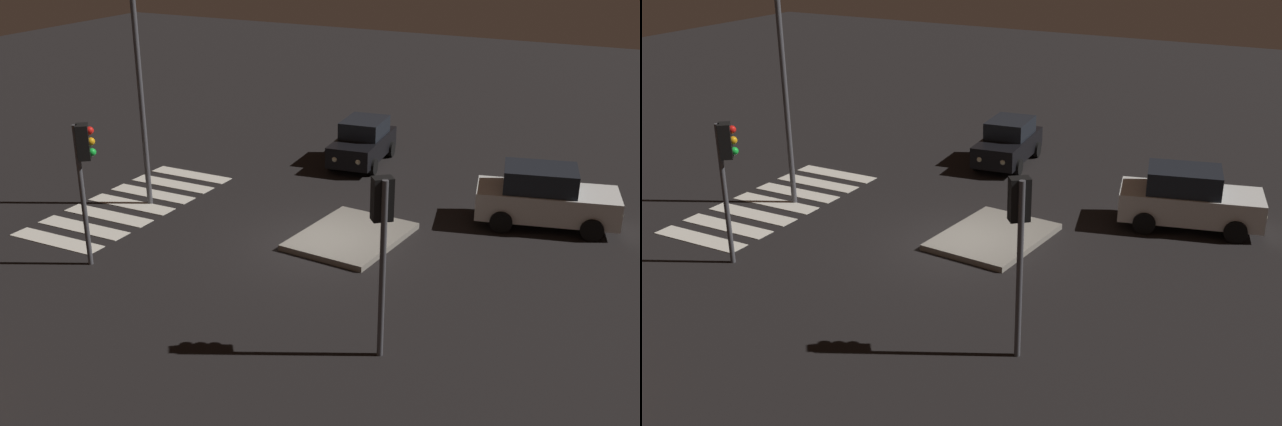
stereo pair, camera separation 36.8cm
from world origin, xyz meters
TOP-DOWN VIEW (x-y plane):
  - ground_plane at (0.00, 0.00)m, footprint 80.00×80.00m
  - traffic_island at (-0.73, 0.69)m, footprint 3.96×3.12m
  - car_white at (-4.54, 5.62)m, footprint 2.82×4.65m
  - car_black at (-7.79, -2.09)m, footprint 4.07×2.18m
  - traffic_light_north at (4.76, 3.91)m, footprint 0.53×0.54m
  - traffic_light_east at (4.11, -5.05)m, footprint 0.54×0.53m
  - street_lamp at (-0.37, -6.70)m, footprint 0.56×0.56m
  - crosswalk_near at (0.00, -7.22)m, footprint 7.60×3.20m

SIDE VIEW (x-z plane):
  - ground_plane at x=0.00m, z-range 0.00..0.00m
  - crosswalk_near at x=0.00m, z-range 0.00..0.02m
  - traffic_island at x=-0.73m, z-range 0.00..0.18m
  - car_black at x=-7.79m, z-range -0.02..1.70m
  - car_white at x=-4.54m, z-range -0.02..1.89m
  - traffic_light_east at x=4.11m, z-range 1.05..5.12m
  - traffic_light_north at x=4.76m, z-range 1.08..5.28m
  - street_lamp at x=-0.37m, z-range 1.38..8.92m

